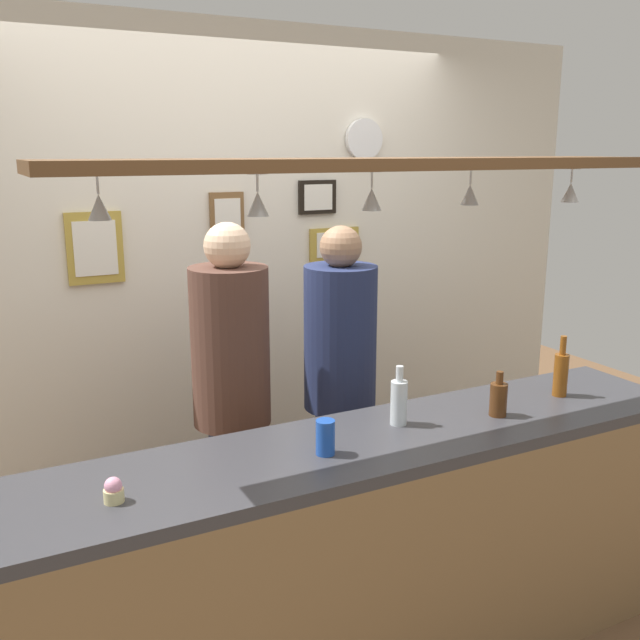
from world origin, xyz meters
TOP-DOWN VIEW (x-y plane):
  - ground_plane at (0.00, 0.00)m, footprint 8.00×8.00m
  - back_wall at (0.00, 1.10)m, footprint 4.40×0.06m
  - bar_counter at (0.00, -0.50)m, footprint 2.70×0.55m
  - overhead_glass_rack at (0.00, -0.30)m, footprint 2.20×0.36m
  - hanging_wineglass_far_left at (-0.90, -0.23)m, footprint 0.07×0.07m
  - hanging_wineglass_left at (-0.44, -0.33)m, footprint 0.07×0.07m
  - hanging_wineglass_center_left at (-0.01, -0.31)m, footprint 0.07×0.07m
  - hanging_wineglass_center at (0.44, -0.27)m, footprint 0.07×0.07m
  - hanging_wineglass_center_right at (0.89, -0.33)m, footprint 0.07×0.07m
  - person_left_brown_shirt at (-0.28, 0.40)m, footprint 0.34×0.34m
  - person_right_navy_shirt at (0.26, 0.40)m, footprint 0.34×0.34m
  - bottle_soda_clear at (0.14, -0.28)m, footprint 0.06×0.06m
  - bottle_beer_brown_stubby at (0.53, -0.38)m, footprint 0.07×0.07m
  - bottle_beer_amber_tall at (0.92, -0.32)m, footprint 0.06×0.06m
  - drink_can at (-0.23, -0.39)m, footprint 0.07×0.07m
  - cupcake at (-0.95, -0.41)m, footprint 0.06×0.06m
  - picture_frame_caricature at (-0.70, 1.06)m, footprint 0.26×0.02m
  - picture_frame_crest at (-0.04, 1.06)m, footprint 0.18×0.02m
  - picture_frame_lower_pair at (0.58, 1.06)m, footprint 0.30×0.02m
  - picture_frame_upper_small at (0.48, 1.06)m, footprint 0.22×0.02m
  - wall_clock at (0.76, 1.05)m, footprint 0.22×0.03m

SIDE VIEW (x-z plane):
  - ground_plane at x=0.00m, z-range 0.00..0.00m
  - bar_counter at x=0.00m, z-range 0.17..1.13m
  - person_right_navy_shirt at x=0.26m, z-range 0.17..1.81m
  - cupcake at x=-0.95m, z-range 0.96..1.03m
  - person_left_brown_shirt at x=-0.28m, z-range 0.17..1.85m
  - drink_can at x=-0.23m, z-range 0.96..1.08m
  - bottle_beer_brown_stubby at x=0.53m, z-range 0.94..1.12m
  - bottle_soda_clear at x=0.14m, z-range 0.94..1.17m
  - bottle_beer_amber_tall at x=0.92m, z-range 0.93..1.19m
  - back_wall at x=0.00m, z-range 0.00..2.60m
  - picture_frame_lower_pair at x=0.58m, z-range 1.37..1.55m
  - picture_frame_caricature at x=-0.70m, z-range 1.35..1.69m
  - picture_frame_crest at x=-0.04m, z-range 1.50..1.76m
  - picture_frame_upper_small at x=0.48m, z-range 1.63..1.81m
  - hanging_wineglass_far_left at x=-0.90m, z-range 1.75..1.88m
  - hanging_wineglass_left at x=-0.44m, z-range 1.75..1.88m
  - hanging_wineglass_center_left at x=-0.01m, z-range 1.75..1.88m
  - hanging_wineglass_center at x=0.44m, z-range 1.75..1.88m
  - hanging_wineglass_center_right at x=0.89m, z-range 1.75..1.88m
  - overhead_glass_rack at x=0.00m, z-range 1.90..1.94m
  - wall_clock at x=0.76m, z-range 1.92..2.14m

